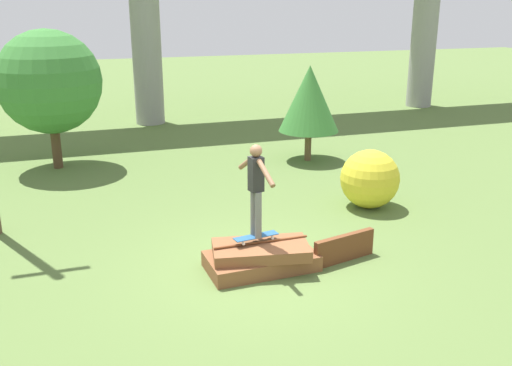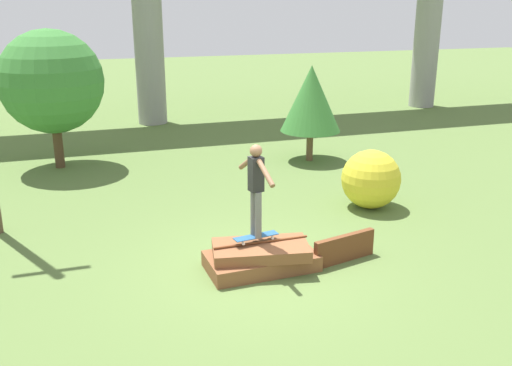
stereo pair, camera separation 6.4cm
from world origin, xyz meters
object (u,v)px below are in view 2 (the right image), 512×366
Objects in this scene: skateboard at (256,237)px; skater at (256,184)px; tree_behind_right at (311,99)px; bush_yellow_flowering at (371,179)px; tree_behind_left at (51,82)px.

skater reaches higher than skateboard.
bush_yellow_flowering is (-0.28, -4.19, -1.17)m from tree_behind_right.
tree_behind_right reaches higher than skateboard.
skater is at bearing -120.46° from tree_behind_right.
tree_behind_left reaches higher than skater.
skateboard is at bearing -147.82° from bush_yellow_flowering.
skater is at bearing -66.93° from tree_behind_left.
skater is at bearing 180.00° from skateboard.
skater reaches higher than bush_yellow_flowering.
bush_yellow_flowering is (3.47, 2.18, -0.90)m from skater.
skater is 1.22× the size of bush_yellow_flowering.
skateboard is 0.51× the size of skater.
tree_behind_right is (3.74, 6.37, 0.27)m from skater.
skateboard is 0.22× the size of tree_behind_left.
skater is 0.43× the size of tree_behind_left.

